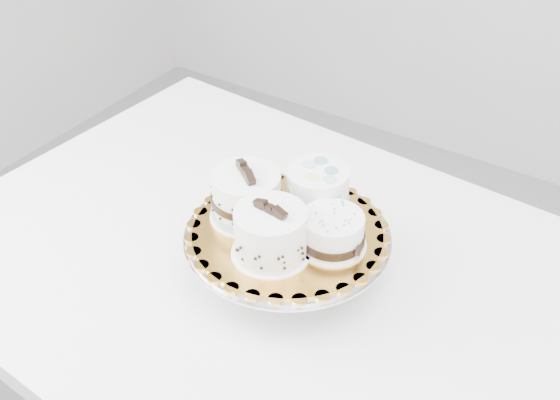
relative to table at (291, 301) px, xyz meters
The scene contains 7 objects.
table is the anchor object (origin of this frame).
cake_stand 0.13m from the table, 104.53° to the right, with size 0.34×0.34×0.09m.
cake_board 0.16m from the table, 104.53° to the right, with size 0.31×0.31×0.00m, color gold.
cake_swirl 0.22m from the table, 86.00° to the right, with size 0.12×0.12×0.10m.
cake_banded 0.22m from the table, behind, with size 0.16×0.16×0.10m.
cake_dots 0.22m from the table, 84.89° to the left, with size 0.13×0.13×0.08m.
cake_ribbon 0.21m from the table, ahead, with size 0.12×0.12×0.06m.
Camera 1 is at (0.40, -0.66, 1.56)m, focal length 45.00 mm.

